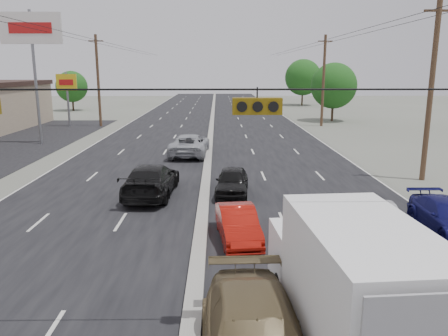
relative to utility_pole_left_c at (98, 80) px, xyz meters
The scene contains 19 objects.
ground 42.22m from the utility_pole_left_c, 72.65° to the right, with size 200.00×200.00×0.00m, color #606356.
road_surface 16.80m from the utility_pole_left_c, 38.66° to the right, with size 20.00×160.00×0.02m, color black.
center_median 16.77m from the utility_pole_left_c, 38.66° to the right, with size 0.50×160.00×0.20m, color gray.
utility_pole_left_c is the anchor object (origin of this frame).
utility_pole_right_b 35.36m from the utility_pole_left_c, 45.00° to the right, with size 1.60×0.30×10.00m.
utility_pole_right_c 25.00m from the utility_pole_left_c, ahead, with size 1.60×0.30×10.00m.
traffic_signals 42.35m from the utility_pole_left_c, 70.84° to the right, with size 25.00×0.30×0.54m.
pole_sign_billboard 12.73m from the utility_pole_left_c, 99.46° to the right, with size 5.00×0.25×11.00m.
pole_sign_far 3.57m from the utility_pole_left_c, behind, with size 2.20×0.25×6.00m.
tree_left_far 22.19m from the utility_pole_left_c, 115.41° to the left, with size 4.80×4.80×6.12m.
tree_right_mid 27.96m from the utility_pole_left_c, 10.30° to the left, with size 5.60×5.60×7.14m.
tree_right_far 41.38m from the utility_pole_left_c, 46.47° to the left, with size 6.40×6.40×8.16m.
box_truck 43.80m from the utility_pole_left_c, 68.49° to the right, with size 2.66×6.50×3.23m.
red_sedan 37.04m from the utility_pole_left_c, 67.79° to the right, with size 1.32×3.78×1.25m, color #A4120A.
queue_car_a 31.46m from the utility_pole_left_c, 63.49° to the right, with size 1.59×3.96×1.35m, color black.
queue_car_b 39.17m from the utility_pole_left_c, 60.43° to the right, with size 1.32×3.78×1.25m, color #BABABC.
queue_car_d 40.21m from the utility_pole_left_c, 56.42° to the right, with size 1.75×4.31×1.25m, color #101154.
oncoming_near 30.04m from the utility_pole_left_c, 70.68° to the right, with size 2.25×5.53×1.61m, color black.
oncoming_far 21.08m from the utility_pole_left_c, 57.46° to the right, with size 2.64×5.73×1.59m, color #A4A6AB.
Camera 1 is at (0.65, -9.32, 6.19)m, focal length 35.00 mm.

